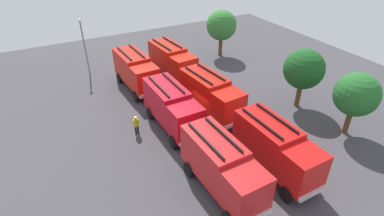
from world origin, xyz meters
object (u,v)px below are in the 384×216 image
(lamppost, at_px, (84,43))
(fire_truck_2, at_px, (222,166))
(firefighter_2, at_px, (136,124))
(tree_1, at_px, (304,69))
(firefighter_1, at_px, (147,63))
(tree_2, at_px, (357,95))
(fire_truck_0, at_px, (136,70))
(fire_truck_3, at_px, (172,60))
(traffic_cone_0, at_px, (206,87))
(fire_truck_5, at_px, (276,147))
(tree_0, at_px, (221,25))
(fire_truck_4, at_px, (211,94))
(fire_truck_1, at_px, (172,106))

(lamppost, bearing_deg, fire_truck_2, 9.59)
(firefighter_2, bearing_deg, tree_1, -109.59)
(firefighter_1, height_order, lamppost, lamppost)
(tree_2, bearing_deg, firefighter_2, -117.60)
(fire_truck_0, distance_m, tree_2, 21.01)
(fire_truck_3, height_order, traffic_cone_0, fire_truck_3)
(firefighter_2, distance_m, tree_1, 16.12)
(fire_truck_0, bearing_deg, tree_1, 46.11)
(fire_truck_5, height_order, tree_0, tree_0)
(lamppost, bearing_deg, traffic_cone_0, 45.12)
(fire_truck_2, relative_size, fire_truck_4, 0.98)
(fire_truck_3, bearing_deg, tree_2, 21.92)
(fire_truck_2, xyz_separation_m, lamppost, (-22.91, -3.87, 1.68))
(tree_0, height_order, traffic_cone_0, tree_0)
(fire_truck_1, relative_size, fire_truck_4, 0.98)
(fire_truck_3, height_order, fire_truck_5, same)
(fire_truck_0, height_order, tree_0, tree_0)
(fire_truck_4, bearing_deg, firefighter_1, -176.90)
(firefighter_2, bearing_deg, fire_truck_5, -149.32)
(fire_truck_0, distance_m, traffic_cone_0, 7.73)
(fire_truck_5, height_order, tree_1, tree_1)
(fire_truck_5, relative_size, firefighter_1, 4.11)
(fire_truck_0, height_order, firefighter_2, fire_truck_0)
(traffic_cone_0, bearing_deg, fire_truck_4, -25.54)
(fire_truck_0, bearing_deg, firefighter_2, -22.67)
(fire_truck_2, height_order, fire_truck_4, same)
(firefighter_1, height_order, tree_2, tree_2)
(fire_truck_4, bearing_deg, tree_2, 41.89)
(tree_0, relative_size, traffic_cone_0, 8.66)
(traffic_cone_0, bearing_deg, firefighter_2, -66.64)
(firefighter_1, xyz_separation_m, tree_0, (-0.09, 10.48, 3.07))
(firefighter_2, height_order, tree_1, tree_1)
(firefighter_1, height_order, traffic_cone_0, firefighter_1)
(fire_truck_0, distance_m, fire_truck_4, 9.30)
(firefighter_2, distance_m, tree_2, 18.25)
(fire_truck_5, distance_m, firefighter_1, 20.61)
(fire_truck_0, bearing_deg, lamppost, -151.26)
(fire_truck_2, bearing_deg, lamppost, -171.93)
(fire_truck_0, bearing_deg, fire_truck_2, -2.77)
(tree_1, bearing_deg, firefighter_2, -101.06)
(fire_truck_5, relative_size, traffic_cone_0, 10.38)
(firefighter_2, bearing_deg, fire_truck_1, -108.43)
(tree_1, relative_size, traffic_cone_0, 8.40)
(fire_truck_4, xyz_separation_m, traffic_cone_0, (-4.24, 2.03, -1.80))
(fire_truck_4, bearing_deg, fire_truck_0, -157.48)
(traffic_cone_0, relative_size, lamppost, 0.11)
(fire_truck_3, relative_size, traffic_cone_0, 10.58)
(tree_1, bearing_deg, fire_truck_3, -144.70)
(fire_truck_5, relative_size, firefighter_2, 4.22)
(firefighter_2, xyz_separation_m, tree_0, (-11.62, 15.93, 3.10))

